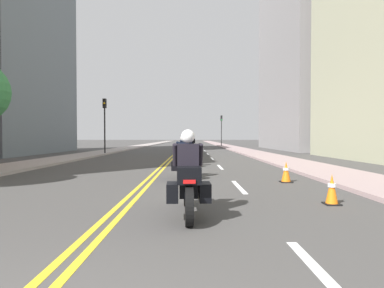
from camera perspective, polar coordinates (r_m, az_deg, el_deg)
The scene contains 19 objects.
ground_plane at distance 49.07m, azimuth -1.65°, elevation -0.47°, with size 264.00×264.00×0.00m, color #42403F.
sidewalk_left at distance 49.78m, azimuth -9.75°, elevation -0.39°, with size 2.67×144.00×0.12m, color #9D938F.
sidewalk_right at distance 49.36m, azimuth 6.53°, elevation -0.40°, with size 2.67×144.00×0.12m, color gray.
centreline_yellow_inner at distance 49.08m, azimuth -1.79°, elevation -0.46°, with size 0.12×132.00×0.01m, color yellow.
centreline_yellow_outer at distance 49.07m, azimuth -1.50°, elevation -0.47°, with size 0.12×132.00×0.01m, color yellow.
lane_dashes_white at distance 30.10m, azimuth 2.70°, elevation -1.54°, with size 0.14×56.40×0.01m.
building_left_1 at distance 34.05m, azimuth -31.97°, elevation 17.69°, with size 8.47×13.62×22.43m.
building_right_1 at distance 41.46m, azimuth 21.20°, elevation 15.86°, with size 8.66×17.45×23.97m.
motorcycle_0 at distance 5.71m, azimuth -0.68°, elevation -6.93°, with size 0.78×2.19×1.61m.
motorcycle_1 at distance 10.88m, azimuth -1.48°, elevation -3.06°, with size 0.78×2.20×1.57m.
motorcycle_2 at distance 15.22m, azimuth -1.10°, elevation -1.85°, with size 0.78×2.15×1.57m.
motorcycle_3 at distance 19.53m, azimuth -1.12°, elevation -1.10°, with size 0.78×2.09×1.66m.
motorcycle_4 at distance 24.07m, azimuth -0.61°, elevation -0.64°, with size 0.77×2.21×1.68m.
motorcycle_5 at distance 28.89m, azimuth 0.04°, elevation -0.36°, with size 0.78×2.12×1.61m.
motorcycle_6 at distance 33.48m, azimuth -0.33°, elevation -0.13°, with size 0.77×2.31×1.59m.
traffic_cone_0 at distance 10.46m, azimuth 17.18°, elevation -5.00°, with size 0.37×0.37×0.68m.
traffic_cone_1 at distance 7.39m, azimuth 24.66°, elevation -7.70°, with size 0.32×0.32×0.66m.
traffic_light_near at distance 27.54m, azimuth -15.90°, elevation 5.03°, with size 0.28×0.38×4.80m.
traffic_light_far at distance 48.36m, azimuth 5.56°, elevation 3.48°, with size 0.28×0.38×4.91m.
Camera 1 is at (1.46, -1.03, 1.46)m, focal length 28.64 mm.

